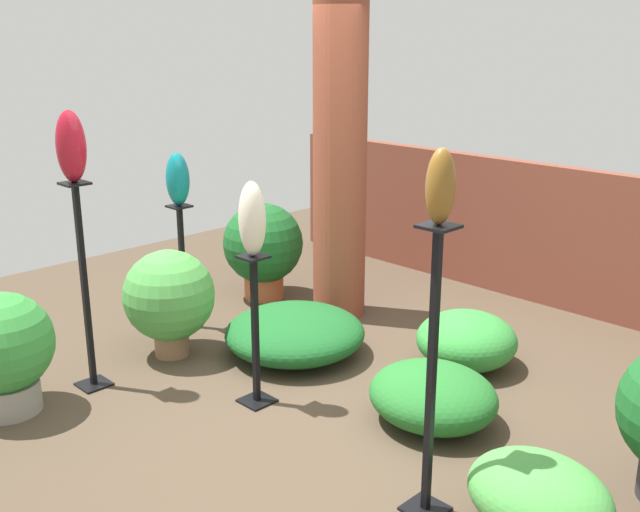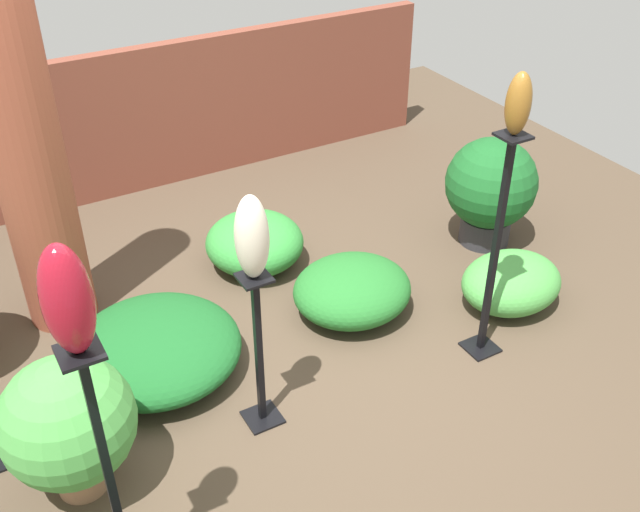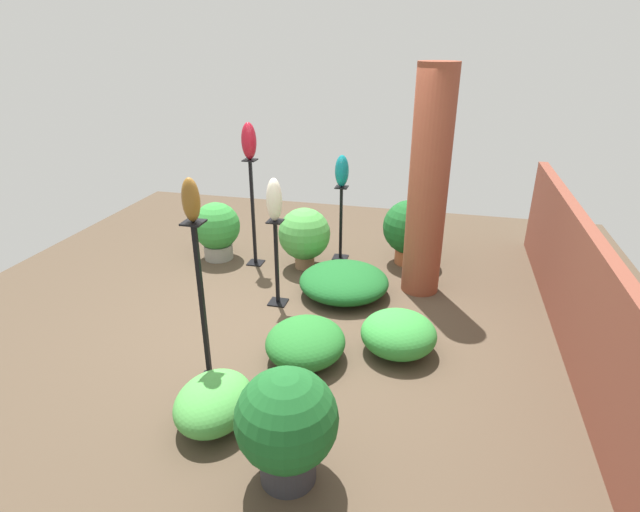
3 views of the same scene
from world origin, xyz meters
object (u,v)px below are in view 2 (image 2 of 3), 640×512
at_px(brick_pillar, 24,140).
at_px(art_vase_ruby, 67,300).
at_px(art_vase_bronze, 518,104).
at_px(potted_plant_walkway_edge, 491,187).
at_px(pedestal_ruby, 112,491).
at_px(pedestal_ivory, 259,359).
at_px(art_vase_ivory, 252,237).
at_px(potted_plant_near_pillar, 68,424).
at_px(pedestal_bronze, 494,259).

distance_m(brick_pillar, art_vase_ruby, 2.21).
bearing_deg(art_vase_bronze, potted_plant_walkway_edge, 49.17).
distance_m(brick_pillar, pedestal_ruby, 2.27).
xyz_separation_m(pedestal_ivory, art_vase_ivory, (0.00, 0.00, 0.77)).
height_order(pedestal_ivory, art_vase_bronze, art_vase_bronze).
relative_size(pedestal_ruby, potted_plant_near_pillar, 1.75).
distance_m(pedestal_ruby, pedestal_bronze, 2.49).
distance_m(pedestal_ivory, art_vase_ruby, 1.65).
bearing_deg(pedestal_ivory, art_vase_bronze, -5.56).
relative_size(pedestal_ivory, potted_plant_near_pillar, 1.24).
bearing_deg(brick_pillar, pedestal_ruby, -95.97).
bearing_deg(pedestal_ruby, pedestal_ivory, 33.30).
relative_size(art_vase_ruby, potted_plant_near_pillar, 0.56).
relative_size(pedestal_bronze, potted_plant_walkway_edge, 1.75).
relative_size(art_vase_ivory, potted_plant_near_pillar, 0.58).
height_order(pedestal_ruby, potted_plant_near_pillar, pedestal_ruby).
bearing_deg(pedestal_ivory, potted_plant_near_pillar, 178.03).
relative_size(pedestal_bronze, art_vase_ivory, 3.21).
xyz_separation_m(pedestal_ivory, art_vase_ruby, (-0.96, -0.63, 1.18)).
bearing_deg(art_vase_ruby, potted_plant_near_pillar, 94.17).
relative_size(brick_pillar, pedestal_ivory, 2.58).
bearing_deg(pedestal_ivory, brick_pillar, 115.59).
bearing_deg(pedestal_bronze, art_vase_ruby, -168.65).
xyz_separation_m(art_vase_ivory, potted_plant_walkway_edge, (2.33, 0.84, -0.75)).
xyz_separation_m(art_vase_ruby, art_vase_bronze, (2.44, 0.49, 0.03)).
bearing_deg(potted_plant_walkway_edge, art_vase_ruby, -155.85).
xyz_separation_m(art_vase_bronze, potted_plant_walkway_edge, (0.85, 0.99, -1.19)).
height_order(brick_pillar, pedestal_ruby, brick_pillar).
distance_m(pedestal_ivory, potted_plant_near_pillar, 1.01).
distance_m(pedestal_bronze, pedestal_ivory, 1.50).
relative_size(art_vase_bronze, art_vase_ivory, 0.75).
bearing_deg(art_vase_bronze, pedestal_ivory, 174.44).
height_order(pedestal_ruby, art_vase_ruby, art_vase_ruby).
distance_m(art_vase_bronze, potted_plant_walkway_edge, 1.76).
bearing_deg(brick_pillar, art_vase_ruby, -95.97).
height_order(pedestal_bronze, art_vase_ruby, art_vase_ruby).
distance_m(brick_pillar, potted_plant_walkway_edge, 3.24).
bearing_deg(potted_plant_near_pillar, art_vase_bronze, -4.10).
bearing_deg(pedestal_ivory, pedestal_bronze, -5.56).
xyz_separation_m(pedestal_ivory, potted_plant_walkway_edge, (2.33, 0.84, 0.02)).
bearing_deg(pedestal_ivory, pedestal_ruby, -146.70).
relative_size(pedestal_ruby, pedestal_bronze, 0.95).
relative_size(pedestal_bronze, potted_plant_near_pillar, 1.85).
bearing_deg(pedestal_ruby, pedestal_bronze, 11.35).
bearing_deg(brick_pillar, pedestal_ivory, -64.41).
distance_m(pedestal_bronze, art_vase_ivory, 1.58).
bearing_deg(pedestal_ruby, art_vase_ivory, 33.30).
bearing_deg(pedestal_bronze, pedestal_ivory, 174.44).
bearing_deg(potted_plant_walkway_edge, art_vase_bronze, -130.83).
xyz_separation_m(brick_pillar, pedestal_ruby, (-0.23, -2.17, -0.63)).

